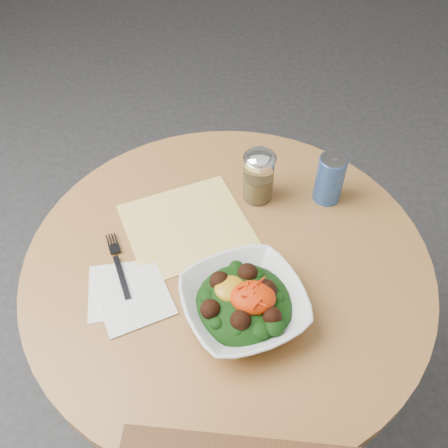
% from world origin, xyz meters
% --- Properties ---
extents(ground, '(6.00, 6.00, 0.00)m').
position_xyz_m(ground, '(0.00, 0.00, 0.00)').
color(ground, '#2B2B2E').
rests_on(ground, ground).
extents(table, '(0.90, 0.90, 0.75)m').
position_xyz_m(table, '(0.00, 0.00, 0.55)').
color(table, black).
rests_on(table, ground).
extents(cloth_napkin, '(0.35, 0.34, 0.00)m').
position_xyz_m(cloth_napkin, '(-0.10, 0.09, 0.75)').
color(cloth_napkin, yellow).
rests_on(cloth_napkin, table).
extents(paper_napkins, '(0.20, 0.20, 0.00)m').
position_xyz_m(paper_napkins, '(-0.20, -0.10, 0.75)').
color(paper_napkins, white).
rests_on(paper_napkins, table).
extents(salad_bowl, '(0.32, 0.32, 0.09)m').
position_xyz_m(salad_bowl, '(0.04, -0.13, 0.78)').
color(salad_bowl, white).
rests_on(salad_bowl, table).
extents(fork, '(0.08, 0.18, 0.00)m').
position_xyz_m(fork, '(-0.24, -0.02, 0.76)').
color(fork, black).
rests_on(fork, table).
extents(spice_shaker, '(0.08, 0.08, 0.14)m').
position_xyz_m(spice_shaker, '(0.07, 0.20, 0.82)').
color(spice_shaker, silver).
rests_on(spice_shaker, table).
extents(beverage_can, '(0.07, 0.07, 0.13)m').
position_xyz_m(beverage_can, '(0.24, 0.20, 0.81)').
color(beverage_can, '#0D2E97').
rests_on(beverage_can, table).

